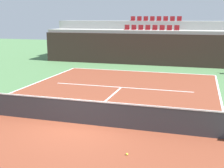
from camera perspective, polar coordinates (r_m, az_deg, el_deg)
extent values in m
plane|color=#477042|center=(11.68, -6.33, -7.59)|extent=(80.00, 80.00, 0.00)
cube|color=brown|center=(11.68, -6.33, -7.57)|extent=(11.00, 24.00, 0.01)
cube|color=white|center=(22.80, 5.38, 2.42)|extent=(11.00, 0.10, 0.00)
cube|color=white|center=(17.50, 1.80, -0.64)|extent=(8.26, 0.10, 0.00)
cube|color=white|center=(14.53, -1.43, -3.41)|extent=(0.10, 6.40, 0.00)
cube|color=#33231E|center=(25.80, 6.87, 6.53)|extent=(19.05, 0.30, 2.67)
cube|color=#9E9E99|center=(27.11, 7.37, 7.10)|extent=(19.05, 2.40, 2.94)
cube|color=#9E9E99|center=(29.44, 8.16, 8.25)|extent=(19.05, 2.40, 3.71)
cube|color=maroon|center=(27.46, 2.80, 10.37)|extent=(0.44, 0.44, 0.04)
cube|color=maroon|center=(27.65, 2.91, 10.84)|extent=(0.44, 0.04, 0.40)
cube|color=maroon|center=(27.31, 4.12, 10.34)|extent=(0.44, 0.44, 0.04)
cube|color=maroon|center=(27.50, 4.22, 10.81)|extent=(0.44, 0.04, 0.40)
cube|color=maroon|center=(27.18, 5.45, 10.31)|extent=(0.44, 0.44, 0.04)
cube|color=maroon|center=(27.37, 5.54, 10.78)|extent=(0.44, 0.04, 0.40)
cube|color=maroon|center=(27.07, 6.79, 10.27)|extent=(0.44, 0.44, 0.04)
cube|color=maroon|center=(27.26, 6.88, 10.74)|extent=(0.44, 0.04, 0.40)
cube|color=maroon|center=(26.96, 8.14, 10.22)|extent=(0.44, 0.44, 0.04)
cube|color=maroon|center=(27.15, 8.22, 10.70)|extent=(0.44, 0.04, 0.40)
cube|color=maroon|center=(26.88, 9.50, 10.17)|extent=(0.44, 0.44, 0.04)
cube|color=maroon|center=(27.07, 9.57, 10.65)|extent=(0.44, 0.04, 0.40)
cube|color=maroon|center=(26.80, 10.87, 10.11)|extent=(0.44, 0.44, 0.04)
cube|color=maroon|center=(27.00, 10.94, 10.59)|extent=(0.44, 0.04, 0.40)
cube|color=maroon|center=(26.75, 12.25, 10.05)|extent=(0.44, 0.44, 0.04)
cube|color=maroon|center=(26.94, 12.30, 10.53)|extent=(0.44, 0.04, 0.40)
cube|color=maroon|center=(29.78, 3.95, 12.00)|extent=(0.44, 0.44, 0.04)
cube|color=maroon|center=(29.97, 4.04, 12.42)|extent=(0.44, 0.04, 0.40)
cube|color=maroon|center=(29.64, 5.17, 11.98)|extent=(0.44, 0.44, 0.04)
cube|color=maroon|center=(29.84, 5.26, 12.40)|extent=(0.44, 0.04, 0.40)
cube|color=maroon|center=(29.52, 6.41, 11.95)|extent=(0.44, 0.44, 0.04)
cube|color=maroon|center=(29.72, 6.49, 12.38)|extent=(0.44, 0.04, 0.40)
cube|color=maroon|center=(29.41, 7.65, 11.91)|extent=(0.44, 0.44, 0.04)
cube|color=maroon|center=(29.61, 7.73, 12.34)|extent=(0.44, 0.04, 0.40)
cube|color=maroon|center=(29.32, 8.91, 11.87)|extent=(0.44, 0.44, 0.04)
cube|color=maroon|center=(29.52, 8.98, 12.30)|extent=(0.44, 0.04, 0.40)
cube|color=maroon|center=(29.24, 10.17, 11.83)|extent=(0.44, 0.44, 0.04)
cube|color=maroon|center=(29.44, 10.23, 12.26)|extent=(0.44, 0.04, 0.40)
cube|color=maroon|center=(29.17, 11.44, 11.78)|extent=(0.44, 0.44, 0.04)
cube|color=maroon|center=(29.37, 11.49, 12.21)|extent=(0.44, 0.04, 0.40)
cube|color=maroon|center=(29.12, 12.71, 11.72)|extent=(0.44, 0.44, 0.04)
cube|color=maroon|center=(29.32, 12.76, 12.15)|extent=(0.44, 0.04, 0.40)
cube|color=#333338|center=(11.53, -6.38, -5.40)|extent=(10.90, 0.02, 0.92)
cube|color=white|center=(11.39, -6.44, -3.07)|extent=(10.90, 0.04, 0.05)
sphere|color=#CCE033|center=(9.12, 2.88, -13.25)|extent=(0.07, 0.07, 0.07)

